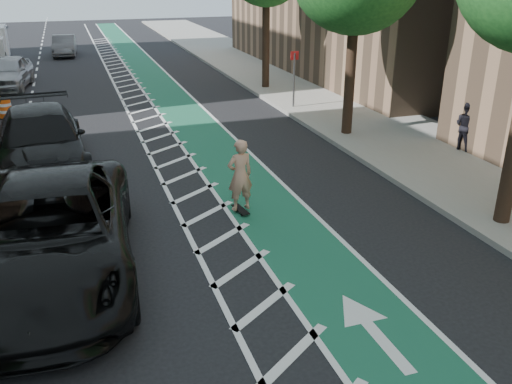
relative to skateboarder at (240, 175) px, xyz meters
name	(u,v)px	position (x,y,z in m)	size (l,w,h in m)	color
ground	(168,281)	(-2.30, -2.62, -1.00)	(120.00, 120.00, 0.00)	black
bike_lane	(200,132)	(0.70, 7.38, -0.99)	(2.00, 90.00, 0.01)	#1B5E42
buffer_strip	(160,135)	(-0.80, 7.38, -0.99)	(1.40, 90.00, 0.01)	silver
sidewalk_right	(355,116)	(7.20, 7.38, -0.92)	(5.00, 90.00, 0.15)	gray
curb_right	(300,121)	(4.75, 7.38, -0.92)	(0.12, 90.00, 0.16)	gray
sign_post	(294,78)	(5.30, 9.38, 0.36)	(0.35, 0.08, 2.47)	#4C4C4C
skateboard	(240,210)	(0.00, 0.00, -0.92)	(0.29, 0.71, 0.09)	black
skateboarder	(240,175)	(0.00, 0.00, 0.00)	(0.66, 0.43, 1.80)	tan
suv_near	(50,233)	(-4.37, -1.68, -0.06)	(3.12, 6.76, 1.88)	black
suv_far	(40,141)	(-4.70, 4.88, -0.09)	(2.52, 6.21, 1.80)	black
car_silver	(8,72)	(-6.58, 18.17, -0.19)	(1.91, 4.74, 1.62)	#9E9EA3
car_grey	(64,46)	(-3.78, 29.00, -0.31)	(1.45, 4.15, 1.37)	#5E5E63
pedestrian	(466,126)	(8.30, 2.08, -0.05)	(0.77, 0.60, 1.58)	black
barrel_a	(50,168)	(-4.50, 3.80, -0.59)	(0.62, 0.62, 0.85)	#FF600D
barrel_b	(63,137)	(-4.10, 6.93, -0.59)	(0.62, 0.62, 0.85)	orange
barrel_c	(5,108)	(-6.30, 11.88, -0.58)	(0.65, 0.65, 0.88)	#F8560D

